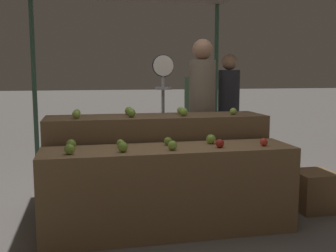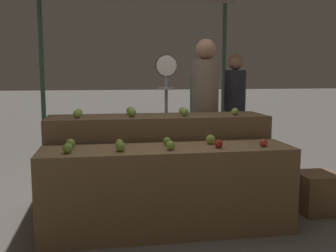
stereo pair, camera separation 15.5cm
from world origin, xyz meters
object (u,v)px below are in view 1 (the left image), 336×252
(produce_scale, at_px, (163,95))
(person_customer_left, at_px, (198,110))
(person_customer_right, at_px, (229,103))
(wooden_crate_side, at_px, (314,191))
(person_vendor_at_scale, at_px, (202,103))

(produce_scale, bearing_deg, person_customer_left, 52.18)
(person_customer_right, relative_size, wooden_crate_side, 4.15)
(produce_scale, distance_m, person_customer_right, 1.41)
(produce_scale, relative_size, person_customer_left, 1.04)
(produce_scale, height_order, person_customer_right, person_customer_right)
(produce_scale, xyz_separation_m, person_vendor_at_scale, (0.45, -0.08, -0.10))
(person_customer_left, bearing_deg, produce_scale, 72.82)
(person_customer_right, bearing_deg, person_customer_left, -2.70)
(person_vendor_at_scale, bearing_deg, wooden_crate_side, 153.80)
(person_customer_left, relative_size, person_customer_right, 0.93)
(produce_scale, bearing_deg, person_customer_right, 36.51)
(person_vendor_at_scale, height_order, person_customer_right, person_vendor_at_scale)
(person_customer_right, distance_m, wooden_crate_side, 1.93)
(person_customer_left, height_order, wooden_crate_side, person_customer_left)
(produce_scale, height_order, person_vendor_at_scale, person_vendor_at_scale)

